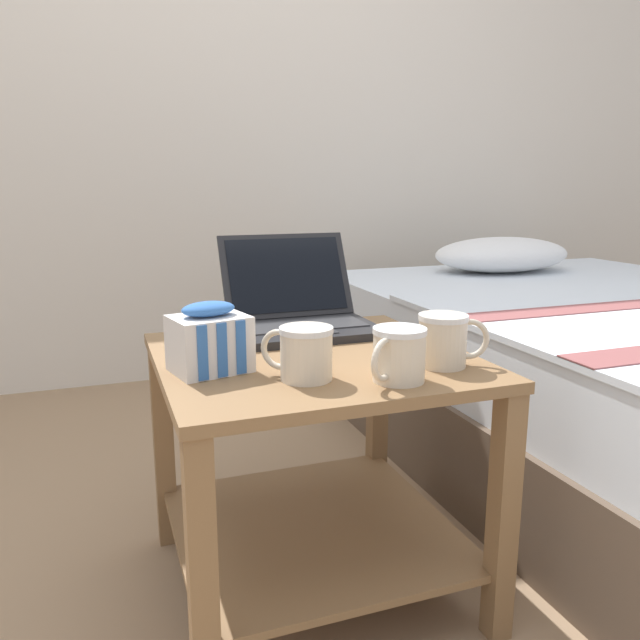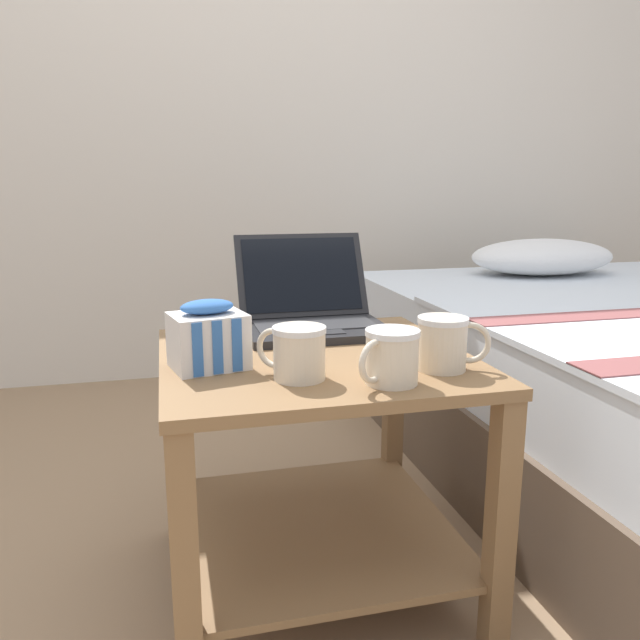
{
  "view_description": "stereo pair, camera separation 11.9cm",
  "coord_description": "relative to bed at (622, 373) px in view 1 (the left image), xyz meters",
  "views": [
    {
      "loc": [
        -0.4,
        -1.14,
        0.85
      ],
      "look_at": [
        0.0,
        -0.04,
        0.59
      ],
      "focal_mm": 35.0,
      "sensor_mm": 36.0,
      "label": 1
    },
    {
      "loc": [
        -0.28,
        -1.17,
        0.85
      ],
      "look_at": [
        0.0,
        -0.04,
        0.59
      ],
      "focal_mm": 35.0,
      "sensor_mm": 36.0,
      "label": 2
    }
  ],
  "objects": [
    {
      "name": "snack_bag",
      "position": [
        -1.37,
        -0.37,
        0.31
      ],
      "size": [
        0.15,
        0.13,
        0.13
      ],
      "color": "silver",
      "rests_on": "bedside_table"
    },
    {
      "name": "ground_plane",
      "position": [
        -1.16,
        -0.32,
        -0.26
      ],
      "size": [
        8.0,
        8.0,
        0.0
      ],
      "primitive_type": "plane",
      "color": "#937556"
    },
    {
      "name": "cell_phone",
      "position": [
        -1.38,
        -0.19,
        0.26
      ],
      "size": [
        0.09,
        0.15,
        0.01
      ],
      "color": "black",
      "rests_on": "bedside_table"
    },
    {
      "name": "back_wall",
      "position": [
        -1.16,
        1.3,
        0.99
      ],
      "size": [
        8.0,
        0.05,
        2.5
      ],
      "color": "beige",
      "rests_on": "ground_plane"
    },
    {
      "name": "laptop",
      "position": [
        -1.12,
        -0.11,
        0.3
      ],
      "size": [
        0.32,
        0.32,
        0.21
      ],
      "color": "black",
      "rests_on": "bedside_table"
    },
    {
      "name": "mug_front_right",
      "position": [
        -1.08,
        -0.54,
        0.31
      ],
      "size": [
        0.12,
        0.1,
        0.09
      ],
      "color": "beige",
      "rests_on": "bedside_table"
    },
    {
      "name": "bedside_table",
      "position": [
        -1.16,
        -0.32,
        0.07
      ],
      "size": [
        0.61,
        0.6,
        0.51
      ],
      "color": "olive",
      "rests_on": "ground_plane"
    },
    {
      "name": "mug_mid_center",
      "position": [
        -0.96,
        -0.48,
        0.31
      ],
      "size": [
        0.13,
        0.09,
        0.1
      ],
      "color": "beige",
      "rests_on": "bedside_table"
    },
    {
      "name": "bed",
      "position": [
        0.0,
        0.0,
        0.0
      ],
      "size": [
        1.45,
        1.9,
        0.64
      ],
      "color": "brown",
      "rests_on": "ground_plane"
    },
    {
      "name": "mug_front_left",
      "position": [
        -1.23,
        -0.47,
        0.31
      ],
      "size": [
        0.12,
        0.11,
        0.09
      ],
      "color": "beige",
      "rests_on": "bedside_table"
    }
  ]
}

